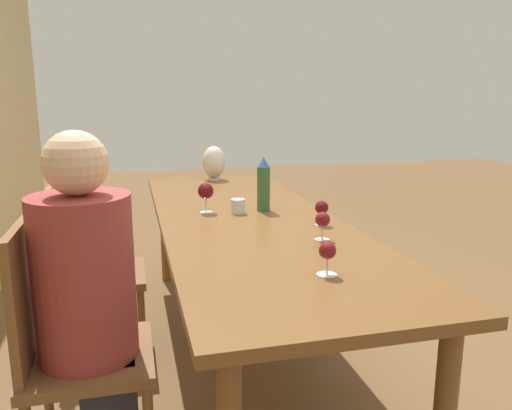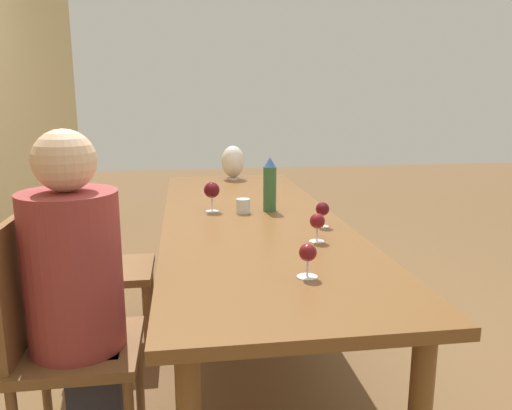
# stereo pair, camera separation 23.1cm
# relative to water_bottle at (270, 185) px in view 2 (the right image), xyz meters

# --- Properties ---
(ground_plane) EXTENTS (14.00, 14.00, 0.00)m
(ground_plane) POSITION_rel_water_bottle_xyz_m (-0.10, 0.12, -0.90)
(ground_plane) COLOR brown
(dining_table) EXTENTS (2.65, 0.87, 0.76)m
(dining_table) POSITION_rel_water_bottle_xyz_m (-0.10, 0.12, -0.21)
(dining_table) COLOR brown
(dining_table) RESTS_ON ground_plane
(water_bottle) EXTENTS (0.07, 0.07, 0.29)m
(water_bottle) POSITION_rel_water_bottle_xyz_m (0.00, 0.00, 0.00)
(water_bottle) COLOR #336638
(water_bottle) RESTS_ON dining_table
(water_tumbler) EXTENTS (0.07, 0.07, 0.08)m
(water_tumbler) POSITION_rel_water_bottle_xyz_m (-0.03, 0.15, -0.10)
(water_tumbler) COLOR silver
(water_tumbler) RESTS_ON dining_table
(vase) EXTENTS (0.17, 0.17, 0.24)m
(vase) POSITION_rel_water_bottle_xyz_m (1.05, 0.09, -0.01)
(vase) COLOR silver
(vase) RESTS_ON dining_table
(wine_glass_0) EXTENTS (0.08, 0.08, 0.16)m
(wine_glass_0) POSITION_rel_water_bottle_xyz_m (0.03, 0.30, -0.03)
(wine_glass_0) COLOR silver
(wine_glass_0) RESTS_ON dining_table
(wine_glass_1) EXTENTS (0.07, 0.07, 0.12)m
(wine_glass_1) POSITION_rel_water_bottle_xyz_m (-1.00, 0.05, -0.06)
(wine_glass_1) COLOR silver
(wine_glass_1) RESTS_ON dining_table
(wine_glass_2) EXTENTS (0.06, 0.06, 0.12)m
(wine_glass_2) POSITION_rel_water_bottle_xyz_m (-0.36, -0.18, -0.06)
(wine_glass_2) COLOR silver
(wine_glass_2) RESTS_ON dining_table
(wine_glass_3) EXTENTS (0.07, 0.07, 0.12)m
(wine_glass_3) POSITION_rel_water_bottle_xyz_m (-0.60, -0.10, -0.05)
(wine_glass_3) COLOR silver
(wine_glass_3) RESTS_ON dining_table
(chair_near) EXTENTS (0.44, 0.44, 0.93)m
(chair_near) POSITION_rel_water_bottle_xyz_m (-0.76, 0.92, -0.40)
(chair_near) COLOR brown
(chair_near) RESTS_ON ground_plane
(chair_far) EXTENTS (0.44, 0.44, 0.93)m
(chair_far) POSITION_rel_water_bottle_xyz_m (0.10, 0.92, -0.40)
(chair_far) COLOR brown
(chair_far) RESTS_ON ground_plane
(person_near) EXTENTS (0.34, 0.34, 1.25)m
(person_near) POSITION_rel_water_bottle_xyz_m (-0.76, 0.84, -0.23)
(person_near) COLOR #2D2D38
(person_near) RESTS_ON ground_plane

